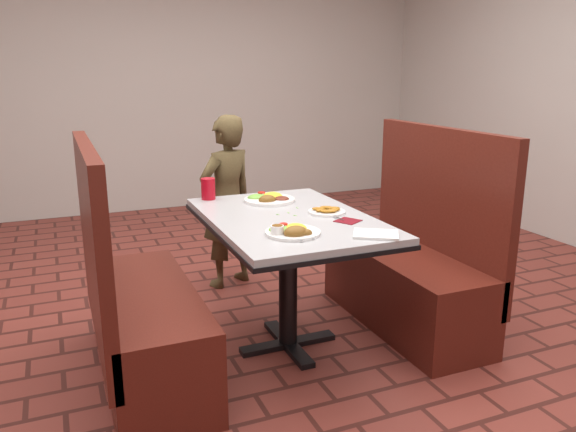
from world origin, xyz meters
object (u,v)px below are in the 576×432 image
Objects in this scene: booth_bench_left at (138,315)px; near_dinner_plate at (292,229)px; red_tumbler at (208,189)px; diner_person at (227,202)px; plantain_plate at (327,211)px; far_dinner_plate at (269,197)px; dining_table at (288,234)px; booth_bench_right at (411,271)px.

near_dinner_plate is (0.68, -0.32, 0.45)m from booth_bench_left.
red_tumbler is at bearing 101.00° from near_dinner_plate.
near_dinner_plate is at bearing -25.22° from booth_bench_left.
diner_person is 6.06× the size of plantain_plate.
far_dinner_plate reaches higher than plantain_plate.
red_tumbler is (-0.26, -0.49, 0.21)m from diner_person.
dining_table is at bearing -62.61° from red_tumbler.
plantain_plate is at bearing -63.94° from far_dinner_plate.
booth_bench_right is (1.60, 0.00, 0.00)m from booth_bench_left.
near_dinner_plate is at bearing 63.73° from diner_person.
diner_person is 1.37m from near_dinner_plate.
diner_person reaches higher than near_dinner_plate.
diner_person reaches higher than red_tumbler.
dining_table is 1.01× the size of booth_bench_right.
plantain_plate is (0.19, -0.38, -0.01)m from far_dinner_plate.
far_dinner_plate is (0.06, -0.68, 0.18)m from diner_person.
far_dinner_plate is at bearing 72.14° from diner_person.
far_dinner_plate is at bearing 85.27° from dining_table.
booth_bench_left is 1.32m from diner_person.
red_tumbler is at bearing 117.39° from dining_table.
diner_person is at bearing 91.48° from dining_table.
near_dinner_plate is 2.08× the size of red_tumbler.
near_dinner_plate is (-0.11, -0.32, 0.12)m from dining_table.
booth_bench_left reaches higher than dining_table.
booth_bench_right is 4.06× the size of far_dinner_plate.
booth_bench_right is 4.62× the size of near_dinner_plate.
diner_person reaches higher than booth_bench_right.
dining_table is 4.11× the size of far_dinner_plate.
booth_bench_right reaches higher than dining_table.
plantain_plate is at bearing -6.13° from dining_table.
diner_person is 0.70m from far_dinner_plate.
booth_bench_left is 1.60m from booth_bench_right.
plantain_plate is 1.59× the size of red_tumbler.
booth_bench_right is (0.80, 0.00, -0.32)m from dining_table.
diner_person reaches higher than plantain_plate.
far_dinner_plate is 0.37m from red_tumbler.
far_dinner_plate is at bearing 78.08° from near_dinner_plate.
near_dinner_plate reaches higher than far_dinner_plate.
red_tumbler is (-0.28, 0.55, 0.16)m from dining_table.
dining_table is at bearing 68.88° from diner_person.
plantain_plate is at bearing -177.73° from booth_bench_right.
booth_bench_right is at bearing -26.77° from red_tumbler.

